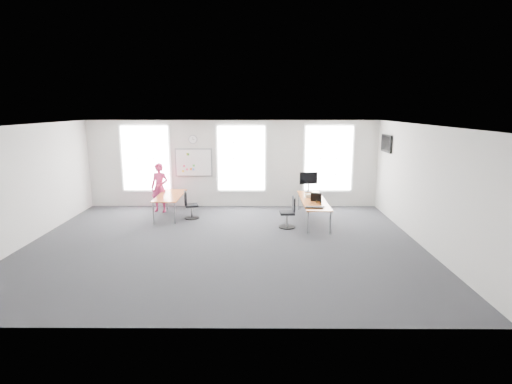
{
  "coord_description": "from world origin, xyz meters",
  "views": [
    {
      "loc": [
        0.88,
        -9.7,
        3.41
      ],
      "look_at": [
        0.82,
        1.2,
        1.1
      ],
      "focal_mm": 28.0,
      "sensor_mm": 36.0,
      "label": 1
    }
  ],
  "objects_px": {
    "desk_right": "(313,201)",
    "keyboard": "(314,207)",
    "chair_left": "(190,207)",
    "headphones": "(319,201)",
    "desk_left": "(170,197)",
    "monitor": "(309,180)",
    "chair_right": "(289,214)",
    "person": "(160,188)"
  },
  "relations": [
    {
      "from": "chair_right",
      "to": "headphones",
      "type": "xyz_separation_m",
      "value": [
        0.89,
        0.28,
        0.31
      ]
    },
    {
      "from": "keyboard",
      "to": "person",
      "type": "bearing_deg",
      "value": 167.62
    },
    {
      "from": "chair_left",
      "to": "headphones",
      "type": "bearing_deg",
      "value": -116.14
    },
    {
      "from": "chair_left",
      "to": "monitor",
      "type": "xyz_separation_m",
      "value": [
        3.81,
        0.9,
        0.69
      ]
    },
    {
      "from": "desk_left",
      "to": "keyboard",
      "type": "height_order",
      "value": "desk_left"
    },
    {
      "from": "headphones",
      "to": "monitor",
      "type": "height_order",
      "value": "monitor"
    },
    {
      "from": "desk_left",
      "to": "monitor",
      "type": "distance_m",
      "value": 4.53
    },
    {
      "from": "chair_right",
      "to": "headphones",
      "type": "relative_size",
      "value": 5.59
    },
    {
      "from": "chair_right",
      "to": "chair_left",
      "type": "height_order",
      "value": "chair_right"
    },
    {
      "from": "desk_right",
      "to": "keyboard",
      "type": "distance_m",
      "value": 1.01
    },
    {
      "from": "desk_left",
      "to": "monitor",
      "type": "relative_size",
      "value": 2.84
    },
    {
      "from": "desk_right",
      "to": "person",
      "type": "relative_size",
      "value": 1.67
    },
    {
      "from": "keyboard",
      "to": "monitor",
      "type": "height_order",
      "value": "monitor"
    },
    {
      "from": "chair_left",
      "to": "keyboard",
      "type": "height_order",
      "value": "chair_left"
    },
    {
      "from": "desk_left",
      "to": "chair_left",
      "type": "distance_m",
      "value": 0.76
    },
    {
      "from": "desk_left",
      "to": "chair_left",
      "type": "height_order",
      "value": "chair_left"
    },
    {
      "from": "desk_left",
      "to": "headphones",
      "type": "relative_size",
      "value": 11.75
    },
    {
      "from": "desk_right",
      "to": "headphones",
      "type": "distance_m",
      "value": 0.44
    },
    {
      "from": "desk_right",
      "to": "person",
      "type": "height_order",
      "value": "person"
    },
    {
      "from": "desk_right",
      "to": "monitor",
      "type": "xyz_separation_m",
      "value": [
        -0.01,
        1.15,
        0.45
      ]
    },
    {
      "from": "desk_right",
      "to": "chair_left",
      "type": "distance_m",
      "value": 3.83
    },
    {
      "from": "desk_right",
      "to": "desk_left",
      "type": "relative_size",
      "value": 1.43
    },
    {
      "from": "desk_right",
      "to": "chair_left",
      "type": "bearing_deg",
      "value": 176.36
    },
    {
      "from": "person",
      "to": "keyboard",
      "type": "relative_size",
      "value": 3.28
    },
    {
      "from": "chair_left",
      "to": "desk_right",
      "type": "bearing_deg",
      "value": -110.21
    },
    {
      "from": "desk_right",
      "to": "keyboard",
      "type": "bearing_deg",
      "value": -95.72
    },
    {
      "from": "desk_left",
      "to": "monitor",
      "type": "bearing_deg",
      "value": 8.08
    },
    {
      "from": "chair_left",
      "to": "headphones",
      "type": "xyz_separation_m",
      "value": [
        3.92,
        -0.66,
        0.33
      ]
    },
    {
      "from": "keyboard",
      "to": "desk_right",
      "type": "bearing_deg",
      "value": 95.2
    },
    {
      "from": "desk_left",
      "to": "headphones",
      "type": "distance_m",
      "value": 4.67
    },
    {
      "from": "chair_left",
      "to": "person",
      "type": "relative_size",
      "value": 0.53
    },
    {
      "from": "monitor",
      "to": "headphones",
      "type": "bearing_deg",
      "value": -95.66
    },
    {
      "from": "chair_right",
      "to": "chair_left",
      "type": "xyz_separation_m",
      "value": [
        -3.03,
        0.94,
        -0.02
      ]
    },
    {
      "from": "desk_right",
      "to": "keyboard",
      "type": "height_order",
      "value": "keyboard"
    },
    {
      "from": "chair_right",
      "to": "headphones",
      "type": "bearing_deg",
      "value": 104.2
    },
    {
      "from": "chair_right",
      "to": "person",
      "type": "relative_size",
      "value": 0.55
    },
    {
      "from": "desk_right",
      "to": "keyboard",
      "type": "xyz_separation_m",
      "value": [
        -0.1,
        -1.01,
        0.06
      ]
    },
    {
      "from": "headphones",
      "to": "monitor",
      "type": "xyz_separation_m",
      "value": [
        -0.11,
        1.56,
        0.36
      ]
    },
    {
      "from": "desk_right",
      "to": "headphones",
      "type": "bearing_deg",
      "value": -76.51
    },
    {
      "from": "chair_left",
      "to": "keyboard",
      "type": "distance_m",
      "value": 3.93
    },
    {
      "from": "keyboard",
      "to": "headphones",
      "type": "xyz_separation_m",
      "value": [
        0.2,
        0.59,
        0.03
      ]
    },
    {
      "from": "desk_left",
      "to": "chair_left",
      "type": "bearing_deg",
      "value": -22.19
    }
  ]
}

